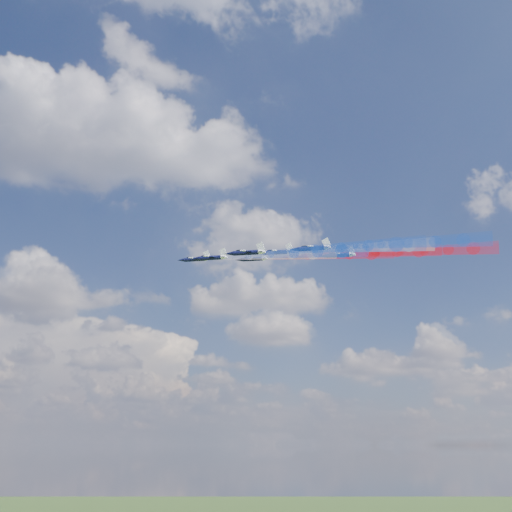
{
  "coord_description": "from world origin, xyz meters",
  "views": [
    {
      "loc": [
        -18.95,
        -126.93,
        82.09
      ],
      "look_at": [
        1.82,
        17.43,
        128.59
      ],
      "focal_mm": 41.76,
      "sensor_mm": 36.0,
      "label": 1
    }
  ],
  "objects": [
    {
      "name": "trail_lead",
      "position": [
        5.07,
        14.57,
        127.97
      ],
      "size": [
        31.2,
        20.82,
        6.48
      ],
      "primitive_type": null,
      "rotation": [
        0.07,
        -0.23,
        1.02
      ],
      "color": "white"
    },
    {
      "name": "trail_outer_right",
      "position": [
        35.11,
        20.27,
        131.83
      ],
      "size": [
        31.2,
        20.82,
        6.48
      ],
      "primitive_type": null,
      "rotation": [
        0.07,
        -0.23,
        1.02
      ],
      "color": "red"
    },
    {
      "name": "jet_lead",
      "position": [
        -13.46,
        25.45,
        129.48
      ],
      "size": [
        13.1,
        12.6,
        5.25
      ],
      "primitive_type": null,
      "rotation": [
        0.07,
        -0.23,
        1.02
      ],
      "color": "black"
    },
    {
      "name": "jet_rear_right",
      "position": [
        22.95,
        14.9,
        128.93
      ],
      "size": [
        13.1,
        12.6,
        5.25
      ],
      "primitive_type": null,
      "rotation": [
        0.07,
        -0.23,
        1.02
      ],
      "color": "black"
    },
    {
      "name": "trail_inner_left",
      "position": [
        8.29,
        0.99,
        124.3
      ],
      "size": [
        31.2,
        20.82,
        6.48
      ],
      "primitive_type": null,
      "rotation": [
        0.07,
        -0.23,
        1.02
      ],
      "color": "blue"
    },
    {
      "name": "trail_rear_left",
      "position": [
        30.67,
        -11.72,
        123.61
      ],
      "size": [
        31.2,
        20.82,
        6.48
      ],
      "primitive_type": null,
      "rotation": [
        0.07,
        -0.23,
        1.02
      ],
      "color": "blue"
    },
    {
      "name": "jet_outer_left",
      "position": [
        -3.17,
        -2.4,
        122.87
      ],
      "size": [
        13.1,
        12.6,
        5.25
      ],
      "primitive_type": null,
      "rotation": [
        0.07,
        -0.23,
        1.02
      ],
      "color": "black"
    },
    {
      "name": "trail_inner_right",
      "position": [
        21.09,
        17.85,
        129.79
      ],
      "size": [
        31.2,
        20.82,
        6.48
      ],
      "primitive_type": null,
      "rotation": [
        0.07,
        -0.23,
        1.02
      ],
      "color": "red"
    },
    {
      "name": "jet_center_third",
      "position": [
        6.62,
        14.14,
        128.73
      ],
      "size": [
        13.1,
        12.6,
        5.25
      ],
      "primitive_type": null,
      "rotation": [
        0.07,
        -0.23,
        1.02
      ],
      "color": "black"
    },
    {
      "name": "jet_rear_left",
      "position": [
        12.15,
        -0.84,
        125.12
      ],
      "size": [
        13.1,
        12.6,
        5.25
      ],
      "primitive_type": null,
      "rotation": [
        0.07,
        -0.23,
        1.02
      ],
      "color": "black"
    },
    {
      "name": "jet_inner_left",
      "position": [
        -10.23,
        11.87,
        125.8
      ],
      "size": [
        13.1,
        12.6,
        5.25
      ],
      "primitive_type": null,
      "rotation": [
        0.07,
        -0.23,
        1.02
      ],
      "color": "black"
    },
    {
      "name": "trail_outer_left",
      "position": [
        15.35,
        -13.28,
        121.37
      ],
      "size": [
        31.2,
        20.82,
        6.48
      ],
      "primitive_type": null,
      "rotation": [
        0.07,
        -0.23,
        1.02
      ],
      "color": "blue"
    },
    {
      "name": "trail_center_third",
      "position": [
        25.14,
        3.26,
        127.22
      ],
      "size": [
        31.2,
        20.82,
        6.48
      ],
      "primitive_type": null,
      "rotation": [
        0.07,
        -0.23,
        1.02
      ],
      "color": "white"
    },
    {
      "name": "trail_rear_right",
      "position": [
        41.47,
        4.02,
        127.43
      ],
      "size": [
        31.2,
        20.82,
        6.48
      ],
      "primitive_type": null,
      "rotation": [
        0.07,
        -0.23,
        1.02
      ],
      "color": "red"
    },
    {
      "name": "jet_outer_right",
      "position": [
        16.58,
        31.15,
        133.34
      ],
      "size": [
        13.1,
        12.6,
        5.25
      ],
      "primitive_type": null,
      "rotation": [
        0.07,
        -0.23,
        1.02
      ],
      "color": "black"
    },
    {
      "name": "jet_inner_right",
      "position": [
        2.57,
        28.73,
        131.29
      ],
      "size": [
        13.1,
        12.6,
        5.25
      ],
      "primitive_type": null,
      "rotation": [
        0.07,
        -0.23,
        1.02
      ],
      "color": "black"
    }
  ]
}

